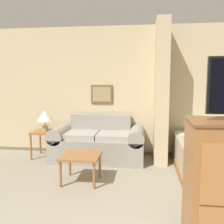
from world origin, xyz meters
name	(u,v)px	position (x,y,z in m)	size (l,w,h in m)	color
wall_back	(127,92)	(0.00, 3.54, 1.29)	(6.73, 0.16, 2.60)	#CCB78E
wall_partition_pillar	(161,92)	(0.65, 3.12, 1.30)	(0.24, 0.71, 2.60)	#CCB78E
couch	(98,143)	(-0.52, 3.05, 0.33)	(1.77, 0.84, 0.84)	gray
coffee_table	(81,158)	(-0.58, 1.94, 0.36)	(0.57, 0.53, 0.42)	#996033
side_table	(46,135)	(-1.59, 3.06, 0.45)	(0.49, 0.49, 0.53)	#996033
table_lamp	(45,116)	(-1.59, 3.06, 0.82)	(0.33, 0.33, 0.41)	tan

